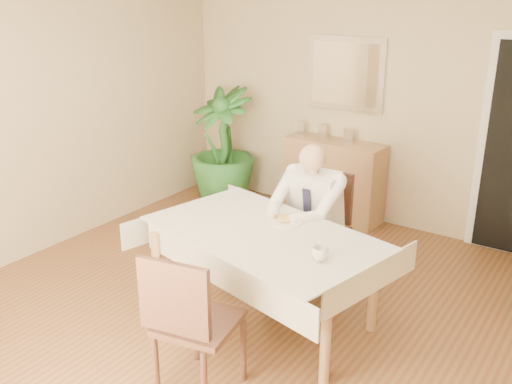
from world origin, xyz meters
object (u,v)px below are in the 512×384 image
Objects in this scene: dining_table at (263,243)px; sideboard at (334,179)px; seated_man at (305,214)px; chair_near at (189,318)px; coffee_mug at (320,254)px; potted_palm at (222,146)px; chair_far at (321,220)px.

sideboard is at bearing 116.38° from dining_table.
chair_near is at bearing -87.04° from seated_man.
dining_table is at bearing 83.52° from chair_near.
coffee_mug is (0.55, -0.75, 0.11)m from seated_man.
seated_man is 1.16× the size of sideboard.
seated_man is at bearing 102.38° from dining_table.
potted_palm is at bearing 139.49° from coffee_mug.
potted_palm reaches higher than chair_far.
sideboard is at bearing 114.95° from coffee_mug.
seated_man is at bearing 81.62° from chair_near.
sideboard is at bearing 13.71° from potted_palm.
dining_table is at bearing -45.63° from potted_palm.
potted_palm reaches higher than seated_man.
potted_palm reaches higher than chair_near.
potted_palm is (-1.83, 1.87, 0.00)m from dining_table.
sideboard is (-1.09, 2.34, -0.37)m from coffee_mug.
dining_table is 1.99× the size of chair_near.
chair_far reaches higher than coffee_mug.
coffee_mug is (0.47, 0.76, 0.25)m from chair_near.
seated_man reaches higher than coffee_mug.
potted_palm reaches higher than coffee_mug.
chair_far is 1.41m from sideboard.
potted_palm is (-1.28, -0.31, 0.24)m from sideboard.
sideboard is (-0.62, 3.10, -0.12)m from chair_near.
coffee_mug is at bearing -54.05° from seated_man.
chair_near is 3.17m from sideboard.
chair_far is at bearing 90.00° from seated_man.
chair_far is at bearing 81.14° from chair_near.
coffee_mug reaches higher than dining_table.
chair_near is 0.90× the size of sideboard.
potted_palm is (-1.91, 2.79, 0.12)m from chair_near.
seated_man is (-0.08, 1.51, 0.14)m from chair_near.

